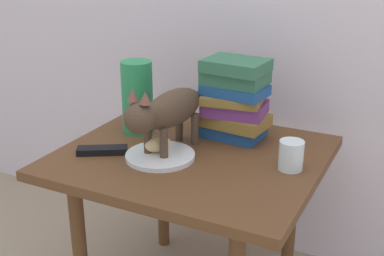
{
  "coord_description": "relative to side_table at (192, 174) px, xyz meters",
  "views": [
    {
      "loc": [
        0.64,
        -1.27,
        1.17
      ],
      "look_at": [
        0.0,
        0.0,
        0.63
      ],
      "focal_mm": 47.9,
      "sensor_mm": 36.0,
      "label": 1
    }
  ],
  "objects": [
    {
      "name": "green_vase",
      "position": [
        -0.24,
        0.08,
        0.19
      ],
      "size": [
        0.1,
        0.1,
        0.24
      ],
      "primitive_type": "cylinder",
      "color": "#288C51",
      "rests_on": "side_table"
    },
    {
      "name": "plate",
      "position": [
        -0.07,
        -0.08,
        0.08
      ],
      "size": [
        0.21,
        0.21,
        0.01
      ],
      "primitive_type": "cylinder",
      "color": "white",
      "rests_on": "side_table"
    },
    {
      "name": "cat",
      "position": [
        -0.07,
        -0.03,
        0.2
      ],
      "size": [
        0.13,
        0.48,
        0.23
      ],
      "color": "#4C3828",
      "rests_on": "side_table"
    },
    {
      "name": "side_table",
      "position": [
        0.0,
        0.0,
        0.0
      ],
      "size": [
        0.77,
        0.67,
        0.55
      ],
      "color": "brown",
      "rests_on": "ground"
    },
    {
      "name": "bread_roll",
      "position": [
        -0.08,
        -0.07,
        0.11
      ],
      "size": [
        0.1,
        0.1,
        0.05
      ],
      "primitive_type": "ellipsoid",
      "rotation": [
        0.0,
        0.0,
        0.88
      ],
      "color": "#E0BC7A",
      "rests_on": "plate"
    },
    {
      "name": "book_stack",
      "position": [
        0.06,
        0.17,
        0.2
      ],
      "size": [
        0.22,
        0.17,
        0.26
      ],
      "color": "#1E4C8C",
      "rests_on": "side_table"
    },
    {
      "name": "tv_remote",
      "position": [
        -0.24,
        -0.13,
        0.08
      ],
      "size": [
        0.15,
        0.11,
        0.02
      ],
      "primitive_type": "cube",
      "rotation": [
        0.0,
        0.0,
        0.53
      ],
      "color": "black",
      "rests_on": "side_table"
    },
    {
      "name": "candle_jar",
      "position": [
        0.3,
        0.02,
        0.11
      ],
      "size": [
        0.07,
        0.07,
        0.08
      ],
      "color": "silver",
      "rests_on": "side_table"
    }
  ]
}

